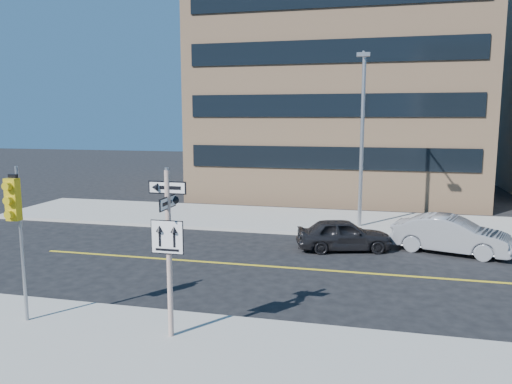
% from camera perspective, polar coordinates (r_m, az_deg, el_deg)
% --- Properties ---
extents(ground, '(120.00, 120.00, 0.00)m').
position_cam_1_polar(ground, '(14.85, -5.78, -12.61)').
color(ground, black).
rests_on(ground, ground).
extents(sign_pole, '(0.92, 0.92, 4.06)m').
position_cam_1_polar(sign_pole, '(11.87, -9.96, -5.79)').
color(sign_pole, white).
rests_on(sign_pole, near_sidewalk).
extents(traffic_signal, '(0.32, 0.45, 4.00)m').
position_cam_1_polar(traffic_signal, '(13.70, -25.84, -2.07)').
color(traffic_signal, gray).
rests_on(traffic_signal, near_sidewalk).
extents(parked_car_a, '(2.47, 4.05, 1.29)m').
position_cam_1_polar(parked_car_a, '(20.53, 9.99, -4.81)').
color(parked_car_a, black).
rests_on(parked_car_a, ground).
extents(parked_car_b, '(2.76, 4.72, 1.47)m').
position_cam_1_polar(parked_car_b, '(21.26, 21.37, -4.57)').
color(parked_car_b, gray).
rests_on(parked_car_b, ground).
extents(streetlight_a, '(0.55, 2.25, 8.00)m').
position_cam_1_polar(streetlight_a, '(23.83, 12.04, 6.96)').
color(streetlight_a, gray).
rests_on(streetlight_a, far_sidewalk).
extents(building_brick, '(18.00, 18.00, 18.00)m').
position_cam_1_polar(building_brick, '(38.32, 9.75, 13.93)').
color(building_brick, tan).
rests_on(building_brick, ground).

